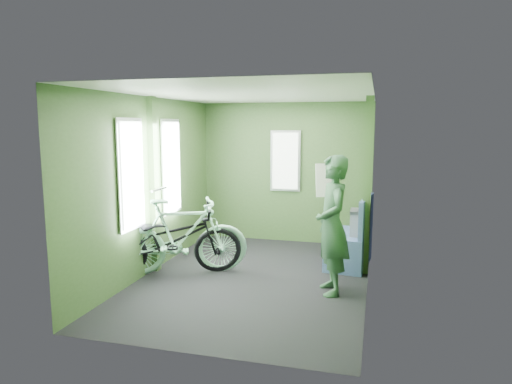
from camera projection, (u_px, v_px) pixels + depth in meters
room at (252, 166)px, 5.64m from camera, size 4.00×4.02×2.31m
bicycle_black at (172, 275)px, 5.94m from camera, size 1.99×1.46×1.05m
bicycle_mint at (182, 275)px, 5.94m from camera, size 1.84×1.30×1.10m
passenger at (332, 225)px, 5.21m from camera, size 0.55×0.72×1.60m
waste_box at (359, 239)px, 6.19m from camera, size 0.24×0.33×0.80m
bench_seat at (350, 245)px, 6.31m from camera, size 0.62×0.97×0.97m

